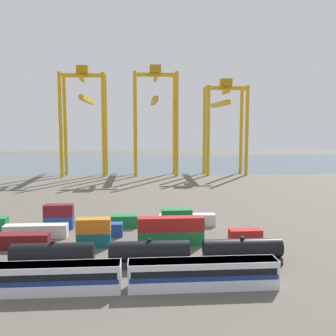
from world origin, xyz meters
TOP-DOWN VIEW (x-y plane):
  - ground_plane at (0.00, 40.00)m, footprint 420.00×420.00m
  - harbour_water at (0.00, 146.73)m, footprint 400.00×110.00m
  - passenger_train at (-4.75, -23.83)m, footprint 62.29×3.14m
  - freight_tank_row at (-5.40, -15.38)m, footprint 71.23×2.96m
  - shipping_container_1 at (-14.42, -4.86)m, footprint 12.10×2.44m
  - shipping_container_2 at (-0.46, -4.86)m, footprint 6.04×2.44m
  - shipping_container_3 at (-0.46, -4.86)m, footprint 6.04×2.44m
  - shipping_container_4 at (13.49, -4.86)m, footprint 12.10×2.44m
  - shipping_container_5 at (13.49, -4.86)m, footprint 12.10×2.44m
  - shipping_container_6 at (27.45, -4.86)m, footprint 6.04×2.44m
  - shipping_container_8 at (-12.37, 1.54)m, footprint 12.10×2.44m
  - shipping_container_9 at (1.43, 1.54)m, footprint 6.04×2.44m
  - shipping_container_10 at (15.23, 1.54)m, footprint 6.04×2.44m
  - shipping_container_11 at (15.23, 1.54)m, footprint 6.04×2.44m
  - shipping_container_14 at (-9.26, 7.93)m, footprint 6.04×2.44m
  - shipping_container_15 at (-9.26, 7.93)m, footprint 6.04×2.44m
  - shipping_container_16 at (4.45, 7.93)m, footprint 6.04×2.44m
  - shipping_container_17 at (18.16, 7.93)m, footprint 12.10×2.44m
  - gantry_crane_west at (-15.81, 98.01)m, footprint 19.25×41.57m
  - gantry_crane_central at (15.00, 97.73)m, footprint 19.12×39.93m
  - gantry_crane_east at (45.81, 97.33)m, footprint 18.50×35.43m

SIDE VIEW (x-z plane):
  - ground_plane at x=0.00m, z-range 0.00..0.00m
  - harbour_water at x=0.00m, z-range 0.00..0.01m
  - shipping_container_1 at x=-14.42m, z-range 0.00..2.60m
  - shipping_container_2 at x=-0.46m, z-range 0.00..2.60m
  - shipping_container_4 at x=13.49m, z-range 0.00..2.60m
  - shipping_container_6 at x=27.45m, z-range 0.00..2.60m
  - shipping_container_8 at x=-12.37m, z-range 0.00..2.60m
  - shipping_container_9 at x=1.43m, z-range 0.00..2.60m
  - shipping_container_10 at x=15.23m, z-range 0.00..2.60m
  - shipping_container_14 at x=-9.26m, z-range 0.00..2.60m
  - shipping_container_16 at x=4.45m, z-range 0.00..2.60m
  - shipping_container_17 at x=18.16m, z-range 0.00..2.60m
  - freight_tank_row at x=-5.40m, z-range -0.11..4.31m
  - passenger_train at x=-4.75m, z-range 0.19..4.09m
  - shipping_container_3 at x=-0.46m, z-range 2.60..5.20m
  - shipping_container_5 at x=13.49m, z-range 2.60..5.20m
  - shipping_container_11 at x=15.23m, z-range 2.60..5.20m
  - shipping_container_15 at x=-9.26m, z-range 2.60..5.20m
  - gantry_crane_east at x=45.81m, z-range 5.03..46.82m
  - gantry_crane_west at x=-15.81m, z-range 5.11..51.81m
  - gantry_crane_central at x=15.00m, z-range 4.94..52.19m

